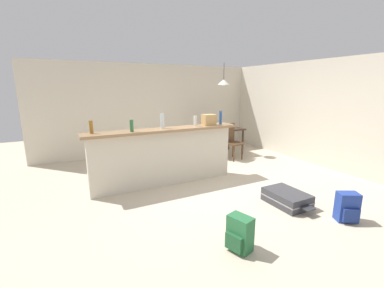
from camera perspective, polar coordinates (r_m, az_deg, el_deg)
ground_plane at (r=5.12m, az=3.72°, el=-9.17°), size 13.00×13.00×0.05m
wall_back at (r=7.56m, az=-8.17°, el=7.76°), size 6.60×0.10×2.50m
wall_right at (r=7.06m, az=24.46°, el=6.43°), size 0.10×6.00×2.50m
partition_half_wall at (r=4.98m, az=-6.04°, el=-3.16°), size 2.80×0.20×1.05m
bar_countertop at (r=4.85m, az=-6.19°, el=3.12°), size 2.96×0.40×0.05m
bottle_amber at (r=4.63m, az=-21.52°, el=3.54°), size 0.06×0.06×0.22m
bottle_green at (r=4.59m, az=-13.28°, el=3.97°), size 0.06×0.06×0.21m
bottle_clear at (r=4.87m, az=-6.62°, el=5.10°), size 0.07×0.07×0.28m
bottle_white at (r=5.12m, az=0.72°, el=5.13°), size 0.06×0.06×0.20m
bottle_blue at (r=5.39m, az=6.37°, el=5.85°), size 0.06×0.06×0.28m
grocery_bag at (r=5.28m, az=3.77°, el=5.41°), size 0.26×0.18×0.22m
dining_table at (r=7.26m, az=6.59°, el=2.80°), size 1.10×0.80×0.74m
dining_chair_near_partition at (r=6.81m, az=8.78°, el=0.96°), size 0.47×0.47×0.93m
pendant_lamp at (r=7.20m, az=7.06°, el=13.50°), size 0.34×0.34×0.62m
suitcase_flat_charcoal at (r=4.52m, az=20.32°, el=-11.20°), size 0.49×0.83×0.22m
backpack_blue at (r=4.34m, az=31.27°, el=-12.00°), size 0.33×0.32×0.42m
backpack_green at (r=3.20m, az=10.53°, el=-19.08°), size 0.30×0.32×0.42m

